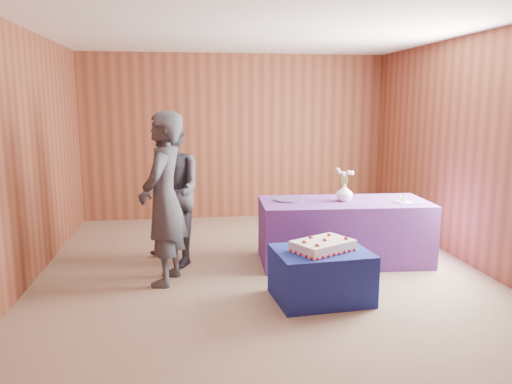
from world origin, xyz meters
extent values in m
plane|color=gray|center=(0.00, 0.00, 0.00)|extent=(6.00, 6.00, 0.00)
cube|color=brown|center=(0.00, 3.00, 1.35)|extent=(5.00, 0.04, 2.70)
cube|color=brown|center=(0.00, -3.00, 1.35)|extent=(5.00, 0.04, 2.70)
cube|color=brown|center=(-2.50, 0.00, 1.35)|extent=(0.04, 6.00, 2.70)
cube|color=brown|center=(2.50, 0.00, 1.35)|extent=(0.04, 6.00, 2.70)
cube|color=white|center=(0.00, 0.00, 2.70)|extent=(5.00, 6.00, 0.04)
cube|color=#1B3096|center=(0.46, -0.73, 0.25)|extent=(0.96, 0.78, 0.50)
cube|color=#66338E|center=(1.05, 0.40, 0.38)|extent=(2.05, 1.01, 0.75)
cube|color=white|center=(0.47, -0.74, 0.55)|extent=(0.67, 0.59, 0.10)
sphere|color=#B20D17|center=(0.31, -1.04, 0.51)|extent=(0.03, 0.03, 0.03)
sphere|color=#B20D17|center=(0.80, -0.77, 0.51)|extent=(0.03, 0.03, 0.03)
sphere|color=#B20D17|center=(0.13, -0.71, 0.51)|extent=(0.03, 0.03, 0.03)
sphere|color=#B20D17|center=(0.62, -0.45, 0.51)|extent=(0.03, 0.03, 0.03)
sphere|color=#B20D17|center=(0.36, -0.90, 0.62)|extent=(0.03, 0.03, 0.03)
cone|color=#166122|center=(0.39, -0.90, 0.61)|extent=(0.02, 0.02, 0.02)
sphere|color=#B20D17|center=(0.56, -0.60, 0.62)|extent=(0.03, 0.03, 0.03)
cone|color=#166122|center=(0.58, -0.60, 0.61)|extent=(0.02, 0.02, 0.02)
sphere|color=#B20D17|center=(0.47, -0.74, 0.62)|extent=(0.03, 0.03, 0.03)
cone|color=#166122|center=(0.49, -0.74, 0.61)|extent=(0.02, 0.02, 0.02)
imported|color=white|center=(1.04, 0.40, 0.85)|extent=(0.25, 0.25, 0.21)
cylinder|color=#386E2C|center=(1.08, 0.40, 1.03)|extent=(0.01, 0.01, 0.14)
sphere|color=#E8C1FA|center=(1.13, 0.40, 1.10)|extent=(0.05, 0.05, 0.05)
cylinder|color=#386E2C|center=(1.07, 0.42, 1.03)|extent=(0.01, 0.01, 0.14)
sphere|color=silver|center=(1.11, 0.46, 1.10)|extent=(0.05, 0.05, 0.05)
cylinder|color=#386E2C|center=(1.05, 0.43, 1.03)|extent=(0.01, 0.01, 0.14)
sphere|color=#E8C1FA|center=(1.06, 0.49, 1.10)|extent=(0.05, 0.05, 0.05)
cylinder|color=#386E2C|center=(1.02, 0.43, 1.03)|extent=(0.01, 0.01, 0.14)
sphere|color=silver|center=(1.00, 0.48, 1.10)|extent=(0.05, 0.05, 0.05)
cylinder|color=#386E2C|center=(1.01, 0.41, 1.03)|extent=(0.01, 0.01, 0.14)
sphere|color=#E8C1FA|center=(0.96, 0.43, 1.10)|extent=(0.05, 0.05, 0.05)
cylinder|color=#386E2C|center=(1.01, 0.39, 1.03)|extent=(0.01, 0.01, 0.14)
sphere|color=silver|center=(0.96, 0.37, 1.10)|extent=(0.05, 0.05, 0.05)
cylinder|color=#386E2C|center=(1.02, 0.37, 1.03)|extent=(0.01, 0.01, 0.14)
sphere|color=#E8C1FA|center=(1.00, 0.33, 1.10)|extent=(0.05, 0.05, 0.05)
cylinder|color=#386E2C|center=(1.05, 0.37, 1.03)|extent=(0.01, 0.01, 0.14)
sphere|color=silver|center=(1.06, 0.32, 1.10)|extent=(0.05, 0.05, 0.05)
cylinder|color=#386E2C|center=(1.07, 0.38, 1.03)|extent=(0.01, 0.01, 0.14)
sphere|color=#E8C1FA|center=(1.11, 0.35, 1.10)|extent=(0.05, 0.05, 0.05)
cylinder|color=#56458A|center=(0.39, 0.53, 0.76)|extent=(0.35, 0.35, 0.02)
cylinder|color=white|center=(1.71, 0.23, 0.76)|extent=(0.20, 0.20, 0.01)
cube|color=white|center=(1.71, 0.23, 0.79)|extent=(0.09, 0.08, 0.06)
sphere|color=#B20D17|center=(1.71, 0.21, 0.84)|extent=(0.03, 0.03, 0.03)
cube|color=silver|center=(1.73, 0.07, 0.75)|extent=(0.26, 0.06, 0.00)
imported|color=#363740|center=(-1.06, -0.03, 0.92)|extent=(0.59, 0.76, 1.83)
imported|color=#363540|center=(-1.02, 0.58, 0.88)|extent=(0.99, 1.07, 1.76)
camera|label=1|loc=(-0.83, -5.26, 1.92)|focal=35.00mm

